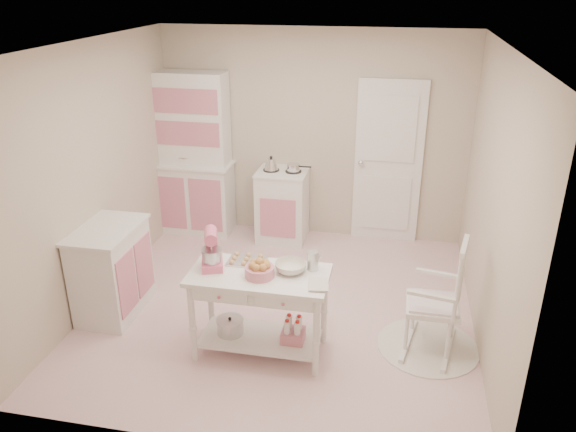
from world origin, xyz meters
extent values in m
plane|color=#C77C89|center=(0.00, 0.00, 0.00)|extent=(3.80, 3.80, 0.00)
cube|color=white|center=(0.00, 0.00, 2.60)|extent=(3.80, 3.80, 0.04)
cube|color=beige|center=(0.00, 1.90, 1.30)|extent=(3.80, 0.04, 2.60)
cube|color=beige|center=(0.00, -1.90, 1.30)|extent=(3.80, 0.04, 2.60)
cube|color=beige|center=(-1.90, 0.00, 1.30)|extent=(0.04, 3.80, 2.60)
cube|color=beige|center=(1.90, 0.00, 1.30)|extent=(0.04, 3.80, 2.60)
cube|color=white|center=(0.95, 1.87, 1.02)|extent=(0.82, 0.05, 2.04)
cube|color=white|center=(-1.53, 1.66, 1.04)|extent=(1.06, 0.50, 2.08)
cube|color=white|center=(-0.33, 1.61, 0.46)|extent=(0.62, 0.57, 0.92)
cube|color=white|center=(-1.63, -0.39, 0.46)|extent=(0.54, 0.84, 0.92)
cylinder|color=white|center=(1.46, -0.40, 0.01)|extent=(0.92, 0.92, 0.01)
cube|color=white|center=(1.46, -0.40, 0.55)|extent=(0.61, 0.80, 1.10)
cube|color=white|center=(-0.04, -0.75, 0.40)|extent=(1.20, 0.60, 0.80)
cube|color=#E3608A|center=(-0.46, -0.73, 0.97)|extent=(0.28, 0.33, 0.34)
cube|color=silver|center=(-0.19, -0.57, 0.81)|extent=(0.34, 0.24, 0.02)
cylinder|color=#CD758C|center=(-0.02, -0.80, 0.85)|extent=(0.25, 0.25, 0.09)
imported|color=beige|center=(0.22, -0.67, 0.84)|extent=(0.27, 0.27, 0.09)
cylinder|color=silver|center=(0.40, -0.59, 0.89)|extent=(0.10, 0.10, 0.17)
imported|color=beige|center=(0.41, -0.87, 0.81)|extent=(0.19, 0.24, 0.02)
camera|label=1|loc=(1.03, -4.82, 3.15)|focal=35.00mm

